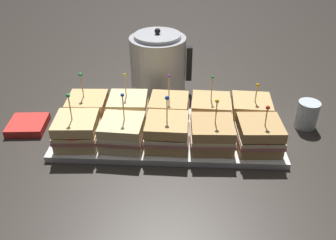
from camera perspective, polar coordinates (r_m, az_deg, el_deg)
name	(u,v)px	position (r m, az deg, el deg)	size (l,w,h in m)	color
ground_plane	(168,137)	(1.06, 0.00, -2.73)	(6.00, 6.00, 0.00)	#2D2823
serving_platter	(168,134)	(1.06, 0.00, -2.33)	(0.65, 0.27, 0.02)	silver
sandwich_front_far_left	(77,131)	(1.02, -14.39, -1.69)	(0.13, 0.13, 0.16)	#DBB77A
sandwich_front_left	(123,132)	(0.99, -7.31, -2.00)	(0.13, 0.13, 0.16)	beige
sandwich_front_center	(166,133)	(0.98, -0.30, -2.03)	(0.12, 0.12, 0.15)	tan
sandwich_front_right	(212,134)	(0.98, 7.05, -2.30)	(0.12, 0.12, 0.15)	tan
sandwich_front_far_right	(259,135)	(1.00, 14.39, -2.39)	(0.13, 0.13, 0.14)	tan
sandwich_back_far_left	(88,108)	(1.12, -12.71, 1.84)	(0.12, 0.12, 0.15)	tan
sandwich_back_left	(128,109)	(1.09, -6.39, 1.75)	(0.12, 0.12, 0.16)	beige
sandwich_back_center	(170,110)	(1.08, 0.28, 1.67)	(0.12, 0.12, 0.16)	tan
sandwich_back_right	(211,111)	(1.08, 6.85, 1.43)	(0.13, 0.13, 0.16)	tan
sandwich_back_far_right	(251,112)	(1.10, 13.12, 1.32)	(0.13, 0.13, 0.14)	tan
kettle_steel	(158,64)	(1.26, -1.58, 8.89)	(0.22, 0.19, 0.24)	#B7BABF
drinking_glass	(307,115)	(1.17, 21.41, 0.81)	(0.07, 0.07, 0.09)	silver
napkin_stack	(28,125)	(1.17, -21.57, -0.74)	(0.12, 0.12, 0.02)	red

